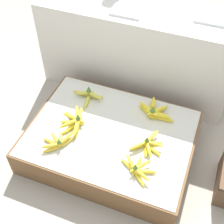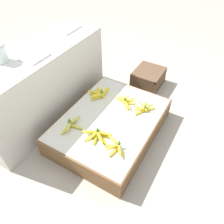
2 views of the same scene
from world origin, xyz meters
The scene contains 12 objects.
ground_plane centered at (0.00, 0.00, 0.00)m, with size 10.00×10.00×0.00m, color #A89E8E.
display_platform centered at (0.00, 0.00, 0.10)m, with size 1.07×0.80×0.20m.
back_vendor_table centered at (-0.06, 0.73, 0.35)m, with size 1.45×0.46×0.69m.
wooden_crate centered at (0.90, 0.00, 0.10)m, with size 0.36×0.32×0.20m.
banana_bunch_front_left centered at (-0.27, -0.21, 0.23)m, with size 0.19×0.21×0.09m.
banana_bunch_front_midleft centered at (0.25, -0.22, 0.23)m, with size 0.24×0.20×0.09m.
banana_bunch_middle_left centered at (-0.24, -0.02, 0.23)m, with size 0.18×0.27×0.10m.
banana_bunch_middle_midleft centered at (0.26, -0.03, 0.23)m, with size 0.21×0.23×0.08m.
banana_bunch_back_left centered at (-0.26, 0.24, 0.23)m, with size 0.24×0.16×0.10m.
banana_bunch_back_midleft centered at (0.22, 0.25, 0.23)m, with size 0.27×0.19×0.11m.
foam_tray_white centered at (-0.13, 0.64, 0.70)m, with size 0.21×0.16×0.02m.
foam_tray_dark centered at (0.44, 0.75, 0.70)m, with size 0.26×0.15×0.02m.
Camera 2 is at (-1.19, -0.71, 1.62)m, focal length 35.00 mm.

